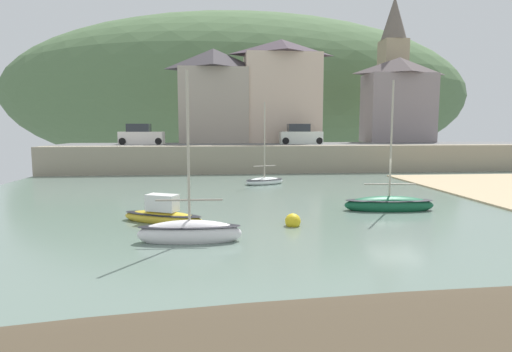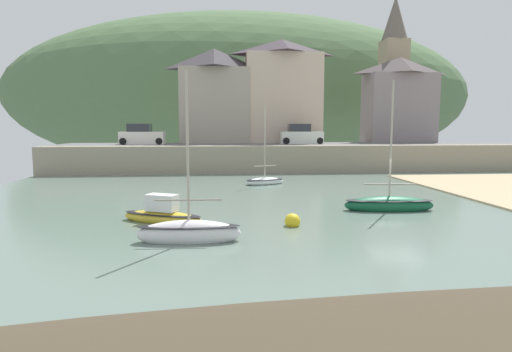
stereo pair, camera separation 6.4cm
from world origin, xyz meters
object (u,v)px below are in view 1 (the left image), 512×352
object	(u,v)px
waterfront_building_right	(398,99)
sailboat_tall_mast	(190,232)
waterfront_building_centre	(281,91)
waterfront_building_left	(214,95)
parked_car_by_wall	(300,136)
sailboat_white_hull	(389,204)
mooring_buoy	(293,221)
fishing_boat_green	(264,181)
parked_car_near_slipway	(141,136)
sailboat_blue_trim	(163,215)
church_with_spire	(393,68)

from	to	relation	value
waterfront_building_right	sailboat_tall_mast	world-z (taller)	waterfront_building_right
waterfront_building_centre	waterfront_building_left	bearing A→B (deg)	-180.00
waterfront_building_centre	parked_car_by_wall	bearing A→B (deg)	-74.98
sailboat_white_hull	mooring_buoy	size ratio (longest dim) A/B	9.97
waterfront_building_left	fishing_boat_green	world-z (taller)	waterfront_building_left
sailboat_tall_mast	mooring_buoy	world-z (taller)	sailboat_tall_mast
waterfront_building_left	sailboat_tall_mast	size ratio (longest dim) A/B	1.61
parked_car_by_wall	mooring_buoy	size ratio (longest dim) A/B	6.49
waterfront_building_centre	parked_car_near_slipway	world-z (taller)	waterfront_building_centre
waterfront_building_centre	sailboat_blue_trim	distance (m)	30.00
waterfront_building_centre	sailboat_tall_mast	size ratio (longest dim) A/B	1.78
waterfront_building_left	parked_car_near_slipway	bearing A→B (deg)	-146.82
sailboat_white_hull	parked_car_by_wall	xyz separation A→B (m)	(0.02, 21.40, 2.90)
sailboat_tall_mast	sailboat_white_hull	size ratio (longest dim) A/B	0.96
church_with_spire	parked_car_by_wall	bearing A→B (deg)	-146.47
parked_car_near_slipway	parked_car_by_wall	distance (m)	15.33
sailboat_tall_mast	mooring_buoy	xyz separation A→B (m)	(4.02, 1.97, -0.15)
waterfront_building_centre	mooring_buoy	size ratio (longest dim) A/B	17.05
church_with_spire	parked_car_by_wall	xyz separation A→B (m)	(-12.83, -8.50, -7.92)
sailboat_tall_mast	parked_car_near_slipway	size ratio (longest dim) A/B	1.47
parked_car_by_wall	waterfront_building_right	bearing A→B (deg)	22.47
sailboat_white_hull	parked_car_by_wall	distance (m)	21.59
fishing_boat_green	parked_car_by_wall	bearing A→B (deg)	45.51
waterfront_building_right	sailboat_tall_mast	size ratio (longest dim) A/B	1.51
sailboat_tall_mast	parked_car_by_wall	xyz separation A→B (m)	(9.25, 26.10, 2.87)
waterfront_building_centre	fishing_boat_green	distance (m)	18.09
church_with_spire	parked_car_near_slipway	size ratio (longest dim) A/B	4.09
sailboat_white_hull	mooring_buoy	xyz separation A→B (m)	(-5.21, -2.73, -0.11)
church_with_spire	sailboat_tall_mast	bearing A→B (deg)	-122.55
waterfront_building_left	church_with_spire	bearing A→B (deg)	10.65
waterfront_building_right	mooring_buoy	world-z (taller)	waterfront_building_right
waterfront_building_centre	fishing_boat_green	size ratio (longest dim) A/B	1.86
waterfront_building_right	parked_car_near_slipway	world-z (taller)	waterfront_building_right
waterfront_building_right	sailboat_tall_mast	distance (m)	37.81
sailboat_blue_trim	church_with_spire	bearing A→B (deg)	78.55
waterfront_building_right	sailboat_white_hull	world-z (taller)	waterfront_building_right
waterfront_building_right	sailboat_blue_trim	world-z (taller)	waterfront_building_right
sailboat_white_hull	sailboat_blue_trim	bearing A→B (deg)	-166.20
waterfront_building_left	sailboat_white_hull	bearing A→B (deg)	-71.96
fishing_boat_green	waterfront_building_centre	bearing A→B (deg)	55.64
sailboat_tall_mast	mooring_buoy	size ratio (longest dim) A/B	9.56
fishing_boat_green	waterfront_building_right	bearing A→B (deg)	22.19
church_with_spire	sailboat_white_hull	xyz separation A→B (m)	(-12.84, -29.90, -10.82)
sailboat_white_hull	parked_car_near_slipway	size ratio (longest dim) A/B	1.54
sailboat_blue_trim	fishing_boat_green	distance (m)	12.84
sailboat_blue_trim	fishing_boat_green	bearing A→B (deg)	88.95
fishing_boat_green	sailboat_tall_mast	size ratio (longest dim) A/B	0.96
waterfront_building_left	parked_car_near_slipway	xyz separation A→B (m)	(-6.88, -4.50, -4.19)
mooring_buoy	waterfront_building_left	bearing A→B (deg)	96.42
waterfront_building_left	sailboat_tall_mast	distance (m)	31.41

